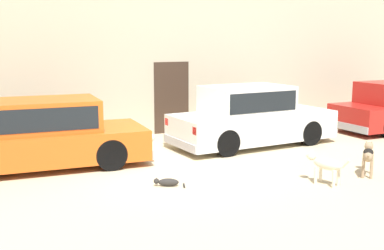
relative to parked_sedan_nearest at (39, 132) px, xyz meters
The scene contains 6 objects.
ground_plane 2.96m from the parked_sedan_nearest, 30.36° to the right, with size 80.00×80.00×0.00m, color #CCB78E.
parked_sedan_nearest is the anchor object (origin of this frame).
parked_sedan_second 5.32m from the parked_sedan_nearest, ahead, with size 4.56×1.95×1.57m.
stray_dog_spotted 5.98m from the parked_sedan_nearest, 37.82° to the right, with size 0.42×0.91×0.63m.
stray_dog_tan 6.92m from the parked_sedan_nearest, 30.84° to the right, with size 0.75×0.73×0.66m.
stray_cat 3.23m from the parked_sedan_nearest, 51.71° to the right, with size 0.57×0.42×0.16m.
Camera 1 is at (-3.89, -9.24, 2.74)m, focal length 45.46 mm.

